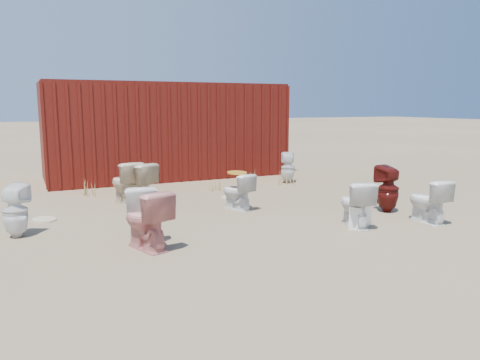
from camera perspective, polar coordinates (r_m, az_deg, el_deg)
name	(u,v)px	position (r m, az deg, el deg)	size (l,w,h in m)	color
ground	(255,218)	(7.83, 1.88, -4.61)	(100.00, 100.00, 0.00)	brown
shipping_container	(165,130)	(12.48, -9.09, 6.01)	(6.00, 2.40, 2.40)	#520F0D
toilet_front_a	(141,212)	(6.69, -11.97, -3.79)	(0.43, 0.76, 0.78)	white
toilet_front_pink	(146,220)	(6.20, -11.37, -4.76)	(0.44, 0.77, 0.78)	#D5807B
toilet_front_c	(355,204)	(7.40, 13.87, -2.84)	(0.40, 0.71, 0.72)	white
toilet_front_maroon	(388,189)	(8.56, 17.59, -1.05)	(0.37, 0.38, 0.82)	#51110E
toilet_front_e	(428,201)	(8.01, 21.92, -2.37)	(0.40, 0.69, 0.71)	white
toilet_back_a	(15,211)	(7.34, -25.71, -3.42)	(0.34, 0.35, 0.76)	white
toilet_back_beige_left	(136,184)	(8.88, -12.58, -0.53)	(0.45, 0.79, 0.81)	beige
toilet_back_beige_right	(126,183)	(9.04, -13.77, -0.36)	(0.46, 0.81, 0.82)	beige
toilet_back_yellowlid	(237,192)	(8.34, -0.36, -1.43)	(0.37, 0.65, 0.66)	white
toilet_back_e	(288,168)	(11.27, 5.85, 1.49)	(0.33, 0.34, 0.74)	silver
yellow_lid	(237,173)	(8.29, -0.37, 0.90)	(0.33, 0.42, 0.03)	#C38522
loose_tank	(361,216)	(7.44, 14.50, -4.25)	(0.50, 0.20, 0.35)	white
loose_lid_near	(232,198)	(9.41, -1.03, -2.19)	(0.38, 0.49, 0.02)	beige
loose_lid_far	(44,219)	(8.30, -22.75, -4.46)	(0.36, 0.47, 0.02)	#C9B991
weed_clump_a	(88,188)	(10.15, -18.03, -0.90)	(0.36, 0.36, 0.34)	#A18040
weed_clump_b	(218,185)	(10.25, -2.71, -0.57)	(0.32, 0.32, 0.26)	#A18040
weed_clump_c	(288,178)	(10.95, 5.91, 0.20)	(0.36, 0.36, 0.33)	#A18040
weed_clump_d	(141,185)	(10.48, -11.98, -0.61)	(0.30, 0.30, 0.24)	#A18040
weed_clump_e	(251,175)	(11.62, 1.41, 0.62)	(0.34, 0.34, 0.27)	#A18040
weed_clump_f	(366,189)	(10.09, 15.12, -1.09)	(0.28, 0.28, 0.24)	#A18040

